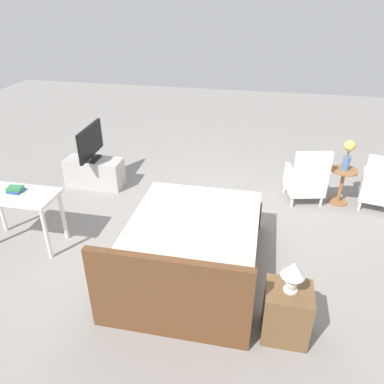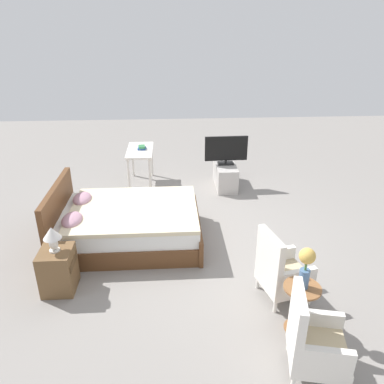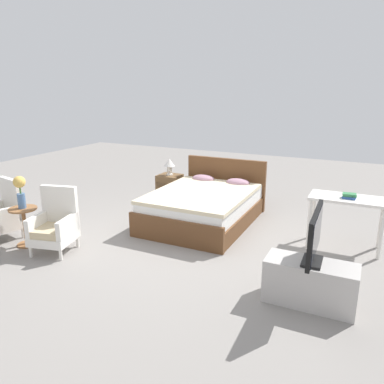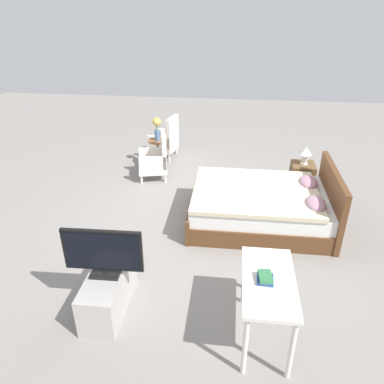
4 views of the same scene
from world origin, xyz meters
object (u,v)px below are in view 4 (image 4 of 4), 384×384
at_px(bed, 263,206).
at_px(flower_vase, 157,126).
at_px(vanity_desk, 268,289).
at_px(table_lamp, 306,153).
at_px(book_stack, 265,278).
at_px(armchair_by_window_left, 165,141).
at_px(nightstand, 302,179).
at_px(side_table, 158,150).
at_px(tv_flatscreen, 103,252).
at_px(tv_stand, 108,291).
at_px(armchair_by_window_right, 155,160).

xyz_separation_m(bed, flower_vase, (-1.98, -2.06, 0.58)).
xyz_separation_m(bed, vanity_desk, (2.27, -0.09, 0.35)).
xyz_separation_m(table_lamp, book_stack, (3.39, -0.88, 0.01)).
bearing_deg(armchair_by_window_left, vanity_desk, 21.72).
height_order(nightstand, vanity_desk, vanity_desk).
bearing_deg(bed, vanity_desk, -2.34).
bearing_deg(side_table, nightstand, 72.66).
xyz_separation_m(armchair_by_window_left, tv_flatscreen, (4.59, 0.17, 0.41)).
height_order(table_lamp, tv_stand, table_lamp).
xyz_separation_m(armchair_by_window_right, nightstand, (0.33, 2.75, -0.09)).
xyz_separation_m(table_lamp, tv_stand, (3.16, -2.58, -0.55)).
height_order(bed, table_lamp, bed).
bearing_deg(book_stack, vanity_desk, 110.56).
bearing_deg(side_table, tv_flatscreen, 3.22).
relative_size(armchair_by_window_right, flower_vase, 1.93).
bearing_deg(table_lamp, book_stack, -14.57).
bearing_deg(side_table, vanity_desk, 24.89).
bearing_deg(tv_stand, book_stack, 82.51).
height_order(bed, side_table, bed).
distance_m(bed, nightstand, 1.33).
bearing_deg(side_table, tv_stand, 3.22).
height_order(tv_stand, vanity_desk, vanity_desk).
bearing_deg(vanity_desk, side_table, -155.11).
height_order(tv_flatscreen, book_stack, tv_flatscreen).
height_order(nightstand, tv_flatscreen, tv_flatscreen).
xyz_separation_m(bed, armchair_by_window_left, (-2.53, -2.00, 0.08)).
bearing_deg(side_table, table_lamp, 72.66).
bearing_deg(tv_flatscreen, table_lamp, 140.80).
bearing_deg(nightstand, table_lamp, 90.00).
bearing_deg(flower_vase, book_stack, 24.34).
relative_size(tv_flatscreen, vanity_desk, 0.83).
distance_m(armchair_by_window_left, book_stack, 5.18).
bearing_deg(armchair_by_window_right, book_stack, 26.69).
xyz_separation_m(nightstand, tv_flatscreen, (3.17, -2.58, 0.50)).
bearing_deg(armchair_by_window_right, tv_stand, 2.74).
height_order(armchair_by_window_left, tv_stand, armchair_by_window_left).
bearing_deg(nightstand, side_table, -107.34).
distance_m(tv_stand, tv_flatscreen, 0.55).
relative_size(armchair_by_window_right, table_lamp, 2.79).
bearing_deg(flower_vase, tv_stand, 3.22).
relative_size(side_table, table_lamp, 1.76).
distance_m(tv_stand, book_stack, 1.81).
height_order(side_table, table_lamp, table_lamp).
xyz_separation_m(bed, side_table, (-1.98, -2.06, 0.07)).
bearing_deg(nightstand, tv_stand, -39.21).
bearing_deg(nightstand, book_stack, -14.56).
xyz_separation_m(nightstand, tv_stand, (3.16, -2.58, -0.04)).
bearing_deg(flower_vase, nightstand, 72.66).
height_order(bed, flower_vase, flower_vase).
relative_size(nightstand, tv_stand, 0.60).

